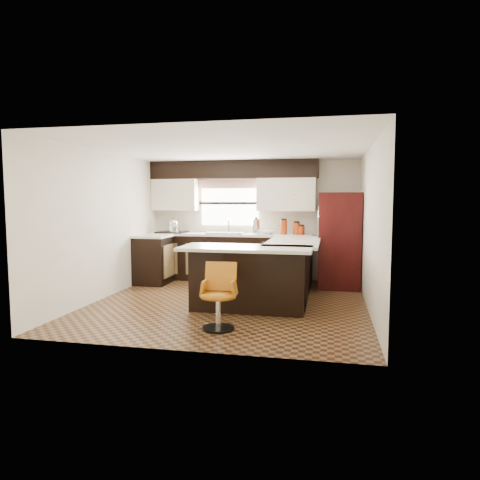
% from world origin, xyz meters
% --- Properties ---
extents(floor, '(4.40, 4.40, 0.00)m').
position_xyz_m(floor, '(0.00, 0.00, 0.00)').
color(floor, '#49301A').
rests_on(floor, ground).
extents(ceiling, '(4.40, 4.40, 0.00)m').
position_xyz_m(ceiling, '(0.00, 0.00, 2.40)').
color(ceiling, silver).
rests_on(ceiling, wall_back).
extents(wall_back, '(4.40, 0.00, 4.40)m').
position_xyz_m(wall_back, '(0.00, 2.20, 1.20)').
color(wall_back, beige).
rests_on(wall_back, floor).
extents(wall_front, '(4.40, 0.00, 4.40)m').
position_xyz_m(wall_front, '(0.00, -2.20, 1.20)').
color(wall_front, beige).
rests_on(wall_front, floor).
extents(wall_left, '(0.00, 4.40, 4.40)m').
position_xyz_m(wall_left, '(-2.10, 0.00, 1.20)').
color(wall_left, beige).
rests_on(wall_left, floor).
extents(wall_right, '(0.00, 4.40, 4.40)m').
position_xyz_m(wall_right, '(2.10, 0.00, 1.20)').
color(wall_right, beige).
rests_on(wall_right, floor).
extents(base_cab_back, '(3.30, 0.60, 0.90)m').
position_xyz_m(base_cab_back, '(-0.45, 1.90, 0.45)').
color(base_cab_back, black).
rests_on(base_cab_back, floor).
extents(base_cab_left, '(0.60, 0.70, 0.90)m').
position_xyz_m(base_cab_left, '(-1.80, 1.25, 0.45)').
color(base_cab_left, black).
rests_on(base_cab_left, floor).
extents(counter_back, '(3.30, 0.60, 0.04)m').
position_xyz_m(counter_back, '(-0.45, 1.90, 0.92)').
color(counter_back, silver).
rests_on(counter_back, base_cab_back).
extents(counter_left, '(0.60, 0.70, 0.04)m').
position_xyz_m(counter_left, '(-1.80, 1.25, 0.92)').
color(counter_left, silver).
rests_on(counter_left, base_cab_left).
extents(soffit, '(3.40, 0.35, 0.36)m').
position_xyz_m(soffit, '(-0.40, 2.03, 2.22)').
color(soffit, black).
rests_on(soffit, wall_back).
extents(upper_cab_left, '(0.94, 0.35, 0.64)m').
position_xyz_m(upper_cab_left, '(-1.62, 2.03, 1.72)').
color(upper_cab_left, beige).
rests_on(upper_cab_left, wall_back).
extents(upper_cab_right, '(1.14, 0.35, 0.64)m').
position_xyz_m(upper_cab_right, '(0.68, 2.03, 1.72)').
color(upper_cab_right, beige).
rests_on(upper_cab_right, wall_back).
extents(window_pane, '(1.20, 0.02, 0.90)m').
position_xyz_m(window_pane, '(-0.50, 2.18, 1.55)').
color(window_pane, white).
rests_on(window_pane, wall_back).
extents(valance, '(1.30, 0.06, 0.18)m').
position_xyz_m(valance, '(-0.50, 2.14, 1.94)').
color(valance, '#D19B93').
rests_on(valance, wall_back).
extents(sink, '(0.75, 0.45, 0.03)m').
position_xyz_m(sink, '(-0.50, 1.88, 0.96)').
color(sink, '#B2B2B7').
rests_on(sink, counter_back).
extents(dishwasher, '(0.58, 0.03, 0.78)m').
position_xyz_m(dishwasher, '(0.55, 1.61, 0.43)').
color(dishwasher, black).
rests_on(dishwasher, floor).
extents(cooktop, '(0.58, 0.50, 0.02)m').
position_xyz_m(cooktop, '(-1.65, 1.88, 0.96)').
color(cooktop, black).
rests_on(cooktop, counter_back).
extents(peninsula_long, '(0.60, 1.95, 0.90)m').
position_xyz_m(peninsula_long, '(0.90, 0.62, 0.45)').
color(peninsula_long, black).
rests_on(peninsula_long, floor).
extents(peninsula_return, '(1.65, 0.60, 0.90)m').
position_xyz_m(peninsula_return, '(0.38, -0.35, 0.45)').
color(peninsula_return, black).
rests_on(peninsula_return, floor).
extents(counter_pen_long, '(0.84, 1.95, 0.04)m').
position_xyz_m(counter_pen_long, '(0.95, 0.62, 0.92)').
color(counter_pen_long, silver).
rests_on(counter_pen_long, peninsula_long).
extents(counter_pen_return, '(1.89, 0.84, 0.04)m').
position_xyz_m(counter_pen_return, '(0.35, -0.44, 0.92)').
color(counter_pen_return, silver).
rests_on(counter_pen_return, peninsula_return).
extents(refrigerator, '(0.75, 0.72, 1.75)m').
position_xyz_m(refrigerator, '(1.71, 1.58, 0.87)').
color(refrigerator, black).
rests_on(refrigerator, floor).
extents(bar_chair, '(0.46, 0.46, 0.83)m').
position_xyz_m(bar_chair, '(0.19, -1.38, 0.41)').
color(bar_chair, '#B56610').
rests_on(bar_chair, floor).
extents(kettle, '(0.21, 0.21, 0.29)m').
position_xyz_m(kettle, '(-1.62, 1.88, 1.11)').
color(kettle, silver).
rests_on(kettle, cooktop).
extents(percolator, '(0.15, 0.15, 0.29)m').
position_xyz_m(percolator, '(0.10, 1.90, 1.09)').
color(percolator, silver).
rests_on(percolator, counter_back).
extents(mixing_bowl, '(0.34, 0.34, 0.07)m').
position_xyz_m(mixing_bowl, '(0.32, 1.90, 0.98)').
color(mixing_bowl, white).
rests_on(mixing_bowl, counter_back).
extents(canister_large, '(0.14, 0.14, 0.28)m').
position_xyz_m(canister_large, '(0.64, 1.92, 1.08)').
color(canister_large, '#98310E').
rests_on(canister_large, counter_back).
extents(canister_med, '(0.13, 0.13, 0.23)m').
position_xyz_m(canister_med, '(0.89, 1.92, 1.06)').
color(canister_med, '#98310E').
rests_on(canister_med, counter_back).
extents(canister_small, '(0.13, 0.13, 0.16)m').
position_xyz_m(canister_small, '(0.98, 1.92, 1.03)').
color(canister_small, '#98310E').
rests_on(canister_small, counter_back).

